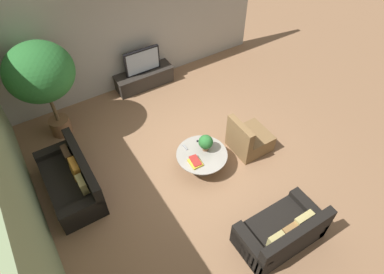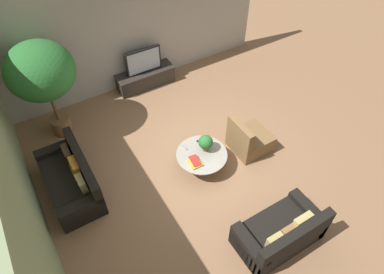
# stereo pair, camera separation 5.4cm
# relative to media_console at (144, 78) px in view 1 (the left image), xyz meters

# --- Properties ---
(ground_plane) EXTENTS (24.00, 24.00, 0.00)m
(ground_plane) POSITION_rel_media_console_xyz_m (-0.20, -2.94, -0.23)
(ground_plane) COLOR #8C6647
(back_wall_stone) EXTENTS (7.40, 0.12, 3.00)m
(back_wall_stone) POSITION_rel_media_console_xyz_m (-0.20, 0.32, 1.27)
(back_wall_stone) COLOR #A39E93
(back_wall_stone) RESTS_ON ground
(side_wall_left) EXTENTS (0.12, 7.40, 3.00)m
(side_wall_left) POSITION_rel_media_console_xyz_m (-3.46, -2.74, 1.27)
(side_wall_left) COLOR gray
(side_wall_left) RESTS_ON ground
(media_console) EXTENTS (1.55, 0.50, 0.45)m
(media_console) POSITION_rel_media_console_xyz_m (0.00, 0.00, 0.00)
(media_console) COLOR #2D2823
(media_console) RESTS_ON ground
(television) EXTENTS (0.95, 0.13, 0.65)m
(television) POSITION_rel_media_console_xyz_m (-0.00, -0.00, 0.54)
(television) COLOR black
(television) RESTS_ON media_console
(coffee_table) EXTENTS (1.06, 1.06, 0.39)m
(coffee_table) POSITION_rel_media_console_xyz_m (-0.20, -3.12, 0.04)
(coffee_table) COLOR #756656
(coffee_table) RESTS_ON ground
(couch_by_wall) EXTENTS (0.84, 1.79, 0.84)m
(couch_by_wall) POSITION_rel_media_console_xyz_m (-2.70, -2.29, 0.05)
(couch_by_wall) COLOR black
(couch_by_wall) RESTS_ON ground
(couch_near_entry) EXTENTS (1.51, 0.84, 0.84)m
(couch_near_entry) POSITION_rel_media_console_xyz_m (0.06, -5.28, 0.05)
(couch_near_entry) COLOR black
(couch_near_entry) RESTS_ON ground
(armchair_wicker) EXTENTS (0.80, 0.76, 0.86)m
(armchair_wicker) POSITION_rel_media_console_xyz_m (0.95, -3.22, 0.04)
(armchair_wicker) COLOR brown
(armchair_wicker) RESTS_ON ground
(potted_palm_tall) EXTENTS (1.39, 1.39, 2.31)m
(potted_palm_tall) POSITION_rel_media_console_xyz_m (-2.42, -0.56, 1.42)
(potted_palm_tall) COLOR brown
(potted_palm_tall) RESTS_ON ground
(potted_plant_tabletop) EXTENTS (0.30, 0.30, 0.38)m
(potted_plant_tabletop) POSITION_rel_media_console_xyz_m (-0.07, -3.05, 0.38)
(potted_plant_tabletop) COLOR brown
(potted_plant_tabletop) RESTS_ON coffee_table
(book_stack) EXTENTS (0.23, 0.32, 0.06)m
(book_stack) POSITION_rel_media_console_xyz_m (-0.44, -3.25, 0.19)
(book_stack) COLOR gold
(book_stack) RESTS_ON coffee_table
(remote_black) EXTENTS (0.16, 0.11, 0.02)m
(remote_black) POSITION_rel_media_console_xyz_m (-0.04, -2.80, 0.17)
(remote_black) COLOR black
(remote_black) RESTS_ON coffee_table
(remote_silver) EXTENTS (0.04, 0.16, 0.02)m
(remote_silver) POSITION_rel_media_console_xyz_m (-0.40, -2.79, 0.17)
(remote_silver) COLOR gray
(remote_silver) RESTS_ON coffee_table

